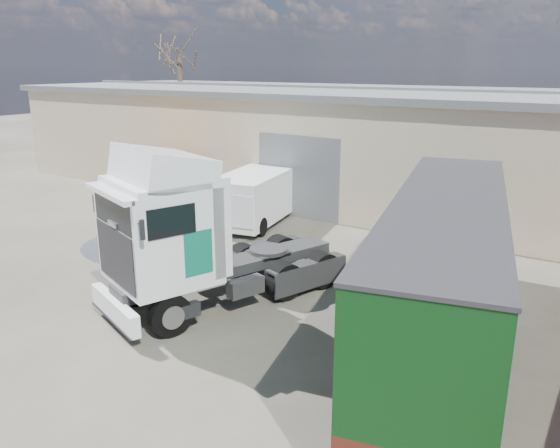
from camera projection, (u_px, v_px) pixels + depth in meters
The scene contains 8 objects.
ground at pixel (173, 310), 15.03m from camera, with size 120.00×120.00×0.00m, color #272520.
warehouse at pixel (293, 136), 30.28m from camera, with size 30.60×12.60×5.42m.
bare_tree at pixel (178, 43), 38.30m from camera, with size 4.00×4.00×9.60m.
tractor_unit at pixel (191, 241), 14.67m from camera, with size 4.72×7.19×4.60m.
box_trailer at pixel (445, 259), 12.46m from camera, with size 4.75×11.31×3.68m.
panel_van at pixel (255, 197), 22.96m from camera, with size 3.12×5.63×2.17m.
orange_skip at pixel (156, 188), 25.59m from camera, with size 3.60×2.43×2.14m.
gravel_heap at pixel (141, 235), 20.05m from camera, with size 5.84×5.08×1.04m.
Camera 1 is at (9.98, -9.91, 6.52)m, focal length 35.00 mm.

